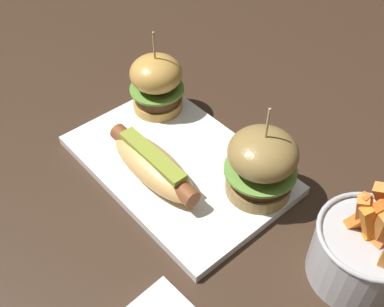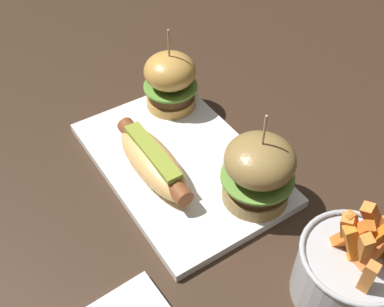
% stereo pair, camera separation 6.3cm
% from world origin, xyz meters
% --- Properties ---
extents(ground_plane, '(3.00, 3.00, 0.00)m').
position_xyz_m(ground_plane, '(0.00, 0.00, 0.00)').
color(ground_plane, '#382619').
extents(platter_main, '(0.32, 0.21, 0.01)m').
position_xyz_m(platter_main, '(0.00, 0.00, 0.01)').
color(platter_main, white).
rests_on(platter_main, ground).
extents(hot_dog, '(0.18, 0.06, 0.05)m').
position_xyz_m(hot_dog, '(0.00, -0.04, 0.04)').
color(hot_dog, '#E2AE63').
rests_on(hot_dog, platter_main).
extents(slider_left, '(0.09, 0.09, 0.14)m').
position_xyz_m(slider_left, '(-0.12, 0.06, 0.06)').
color(slider_left, gold).
rests_on(slider_left, platter_main).
extents(slider_right, '(0.10, 0.10, 0.15)m').
position_xyz_m(slider_right, '(0.12, 0.05, 0.07)').
color(slider_right, olive).
rests_on(slider_right, platter_main).
extents(fries_bucket, '(0.12, 0.12, 0.14)m').
position_xyz_m(fries_bucket, '(0.28, 0.05, 0.05)').
color(fries_bucket, '#B7BABF').
rests_on(fries_bucket, ground).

